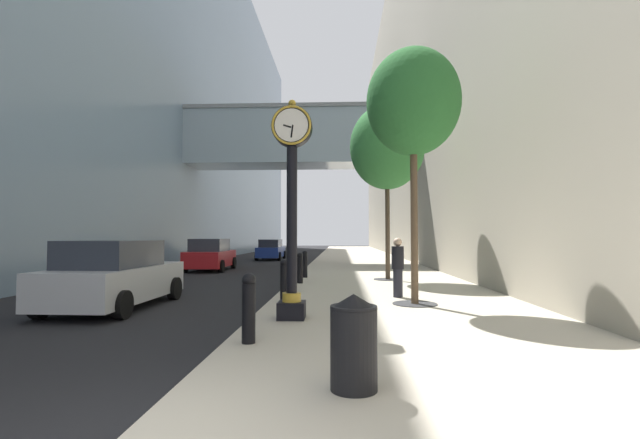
# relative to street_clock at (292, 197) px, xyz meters

# --- Properties ---
(ground_plane) EXTENTS (110.00, 110.00, 0.00)m
(ground_plane) POSITION_rel_street_clock_xyz_m (-0.86, 21.33, -2.63)
(ground_plane) COLOR black
(ground_plane) RESTS_ON ground
(sidewalk_right) EXTENTS (6.62, 80.00, 0.14)m
(sidewalk_right) POSITION_rel_street_clock_xyz_m (2.45, 24.33, -2.56)
(sidewalk_right) COLOR #BCB29E
(sidewalk_right) RESTS_ON ground
(building_block_left) EXTENTS (24.07, 80.00, 28.52)m
(building_block_left) POSITION_rel_street_clock_xyz_m (-13.40, 24.29, 11.58)
(building_block_left) COLOR #758EA8
(building_block_left) RESTS_ON ground
(building_block_right) EXTENTS (9.00, 80.00, 26.92)m
(building_block_right) POSITION_rel_street_clock_xyz_m (10.26, 24.33, 10.83)
(building_block_right) COLOR #A89E89
(building_block_right) RESTS_ON ground
(street_clock) EXTENTS (0.84, 0.55, 4.53)m
(street_clock) POSITION_rel_street_clock_xyz_m (0.00, 0.00, 0.00)
(street_clock) COLOR black
(street_clock) RESTS_ON sidewalk_right
(bollard_nearest) EXTENTS (0.23, 0.23, 1.11)m
(bollard_nearest) POSITION_rel_street_clock_xyz_m (-0.45, -2.05, -1.91)
(bollard_nearest) COLOR black
(bollard_nearest) RESTS_ON sidewalk_right
(bollard_third) EXTENTS (0.23, 0.23, 1.11)m
(bollard_third) POSITION_rel_street_clock_xyz_m (-0.45, 2.36, -1.91)
(bollard_third) COLOR black
(bollard_third) RESTS_ON sidewalk_right
(bollard_fourth) EXTENTS (0.23, 0.23, 1.11)m
(bollard_fourth) POSITION_rel_street_clock_xyz_m (-0.45, 4.56, -1.91)
(bollard_fourth) COLOR black
(bollard_fourth) RESTS_ON sidewalk_right
(bollard_fifth) EXTENTS (0.23, 0.23, 1.11)m
(bollard_fifth) POSITION_rel_street_clock_xyz_m (-0.45, 6.76, -1.91)
(bollard_fifth) COLOR black
(bollard_fifth) RESTS_ON sidewalk_right
(bollard_sixth) EXTENTS (0.23, 0.23, 1.11)m
(bollard_sixth) POSITION_rel_street_clock_xyz_m (-0.45, 8.96, -1.91)
(bollard_sixth) COLOR black
(bollard_sixth) RESTS_ON sidewalk_right
(street_tree_near) EXTENTS (2.36, 2.36, 6.44)m
(street_tree_near) POSITION_rel_street_clock_xyz_m (2.85, 2.06, 2.56)
(street_tree_near) COLOR #333335
(street_tree_near) RESTS_ON sidewalk_right
(street_tree_mid_near) EXTENTS (2.93, 2.93, 6.90)m
(street_tree_mid_near) POSITION_rel_street_clock_xyz_m (2.85, 8.24, 2.70)
(street_tree_mid_near) COLOR #333335
(street_tree_mid_near) RESTS_ON sidewalk_right
(trash_bin) EXTENTS (0.53, 0.53, 1.05)m
(trash_bin) POSITION_rel_street_clock_xyz_m (1.15, -4.09, -1.95)
(trash_bin) COLOR black
(trash_bin) RESTS_ON sidewalk_right
(pedestrian_walking) EXTENTS (0.46, 0.46, 1.64)m
(pedestrian_walking) POSITION_rel_street_clock_xyz_m (2.59, 3.30, -1.62)
(pedestrian_walking) COLOR #23232D
(pedestrian_walking) RESTS_ON sidewalk_right
(car_silver_near) EXTENTS (2.10, 4.44, 1.72)m
(car_silver_near) POSITION_rel_street_clock_xyz_m (-4.73, 1.94, -1.80)
(car_silver_near) COLOR #B7BABF
(car_silver_near) RESTS_ON ground
(car_blue_mid) EXTENTS (1.94, 4.30, 1.58)m
(car_blue_mid) POSITION_rel_street_clock_xyz_m (-4.41, 24.99, -1.86)
(car_blue_mid) COLOR navy
(car_blue_mid) RESTS_ON ground
(car_red_far) EXTENTS (2.19, 4.30, 1.69)m
(car_red_far) POSITION_rel_street_clock_xyz_m (-5.93, 14.12, -1.81)
(car_red_far) COLOR #AD191E
(car_red_far) RESTS_ON ground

